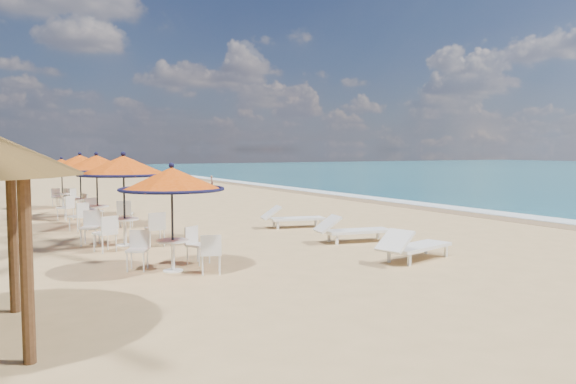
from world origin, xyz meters
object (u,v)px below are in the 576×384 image
at_px(station_1, 122,177).
at_px(station_3, 80,168).
at_px(station_4, 62,171).
at_px(lounger_far, 291,217).
at_px(lounger_near, 413,245).
at_px(lounger_mid, 351,229).
at_px(station_0, 173,192).
at_px(station_2, 97,172).

height_order(station_1, station_3, station_1).
distance_m(station_4, lounger_far, 11.18).
distance_m(station_1, station_3, 6.69).
xyz_separation_m(lounger_near, lounger_mid, (0.28, 2.69, -0.00)).
distance_m(station_0, station_4, 14.02).
relative_size(station_1, lounger_mid, 1.12).
bearing_deg(lounger_mid, lounger_near, -84.88).
bearing_deg(lounger_near, lounger_far, 73.00).
xyz_separation_m(station_3, lounger_mid, (5.25, -9.05, -1.45)).
relative_size(station_2, lounger_near, 1.10).
height_order(station_2, lounger_near, station_2).
bearing_deg(lounger_far, station_1, -157.41).
bearing_deg(station_2, lounger_far, -29.60).
distance_m(station_3, lounger_near, 12.83).
height_order(station_2, lounger_far, station_2).
bearing_deg(lounger_far, lounger_mid, -76.00).
bearing_deg(station_0, station_3, 90.67).
relative_size(station_2, station_3, 1.01).
height_order(lounger_near, lounger_far, lounger_near).
distance_m(lounger_near, lounger_far, 5.86).
height_order(station_0, station_1, station_1).
bearing_deg(lounger_far, lounger_near, -78.73).
height_order(station_4, lounger_mid, station_4).
height_order(station_0, station_3, station_3).
relative_size(station_1, station_3, 1.02).
xyz_separation_m(station_0, lounger_far, (5.14, 4.27, -1.26)).
bearing_deg(lounger_mid, station_0, -156.75).
xyz_separation_m(station_0, station_2, (-0.09, 7.24, 0.14)).
height_order(station_3, lounger_mid, station_3).
bearing_deg(lounger_far, station_3, 145.80).
distance_m(station_1, station_2, 3.77).
distance_m(station_0, lounger_near, 5.25).
bearing_deg(lounger_far, station_0, -126.23).
relative_size(station_2, lounger_far, 1.15).
bearing_deg(station_1, station_0, -86.88).
bearing_deg(lounger_mid, station_2, 141.54).
relative_size(station_3, lounger_far, 1.15).
bearing_deg(station_0, lounger_near, -18.08).
height_order(lounger_near, lounger_mid, lounger_near).
bearing_deg(station_0, station_4, 90.80).
xyz_separation_m(station_2, station_4, (-0.11, 6.78, -0.17)).
relative_size(station_3, lounger_mid, 1.10).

